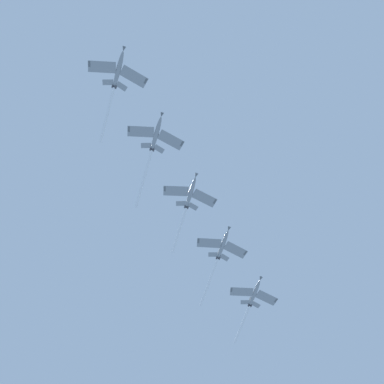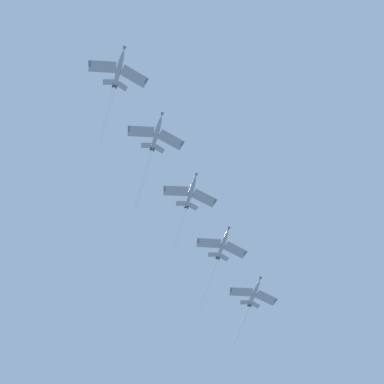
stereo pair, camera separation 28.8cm
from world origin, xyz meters
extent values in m
ellipsoid|color=gray|center=(10.23, 5.79, 157.75)|extent=(11.04, 7.78, 3.63)
cone|color=#595E60|center=(4.67, 9.30, 159.03)|extent=(2.16, 1.98, 1.48)
ellipsoid|color=black|center=(8.58, 6.83, 158.74)|extent=(3.00, 2.40, 1.42)
cube|color=gray|center=(8.05, 0.90, 157.50)|extent=(6.21, 9.67, 0.88)
cube|color=#595E60|center=(6.13, -2.74, 157.56)|extent=(1.92, 1.23, 0.46)
cube|color=gray|center=(13.71, 9.87, 157.50)|extent=(8.97, 8.80, 0.88)
cube|color=#595E60|center=(16.16, 13.16, 157.56)|extent=(1.74, 1.78, 0.46)
cube|color=gray|center=(13.16, 1.25, 156.80)|extent=(2.63, 3.93, 0.50)
cube|color=gray|center=(15.60, 5.10, 156.80)|extent=(3.92, 3.68, 0.50)
cube|color=#595E60|center=(14.44, 3.14, 158.21)|extent=(2.54, 1.69, 3.21)
cylinder|color=#38383D|center=(14.79, 2.38, 156.55)|extent=(1.39, 1.28, 0.98)
cylinder|color=#38383D|center=(15.27, 3.15, 156.55)|extent=(1.39, 1.28, 0.98)
cylinder|color=white|center=(23.23, -2.41, 154.66)|extent=(16.81, 11.14, 4.74)
ellipsoid|color=gray|center=(15.09, -17.99, 154.63)|extent=(10.99, 7.84, 3.71)
cone|color=#595E60|center=(9.56, -14.45, 155.96)|extent=(2.17, 1.98, 1.49)
ellipsoid|color=black|center=(13.46, -16.94, 155.63)|extent=(3.00, 2.42, 1.44)
cube|color=gray|center=(12.87, -22.86, 154.37)|extent=(6.26, 9.67, 0.91)
cube|color=#595E60|center=(10.93, -26.49, 154.43)|extent=(1.92, 1.24, 0.47)
cube|color=gray|center=(18.59, -13.94, 154.37)|extent=(8.99, 8.77, 0.91)
cube|color=#595E60|center=(21.07, -10.66, 154.43)|extent=(1.74, 1.78, 0.47)
cube|color=gray|center=(17.99, -22.55, 153.64)|extent=(2.65, 3.94, 0.51)
cube|color=gray|center=(20.45, -18.72, 153.64)|extent=(3.92, 3.67, 0.51)
cube|color=#595E60|center=(19.28, -20.68, 155.05)|extent=(2.54, 1.72, 3.22)
cylinder|color=#38383D|center=(19.62, -21.43, 153.39)|extent=(1.39, 1.29, 0.98)
cylinder|color=#38383D|center=(20.10, -20.67, 153.39)|extent=(1.39, 1.29, 0.98)
cylinder|color=white|center=(29.18, -27.02, 151.15)|extent=(19.06, 12.75, 5.44)
ellipsoid|color=gray|center=(20.14, -42.06, 151.55)|extent=(10.95, 7.94, 3.56)
cone|color=#595E60|center=(14.64, -38.45, 152.79)|extent=(2.16, 1.99, 1.48)
ellipsoid|color=black|center=(18.51, -40.99, 152.53)|extent=(2.99, 2.44, 1.40)
cube|color=gray|center=(17.88, -46.92, 151.30)|extent=(6.34, 9.68, 0.86)
cube|color=#595E60|center=(15.89, -50.52, 151.36)|extent=(1.92, 1.25, 0.45)
cube|color=gray|center=(23.69, -38.05, 151.30)|extent=(9.04, 8.73, 0.86)
cube|color=#595E60|center=(26.20, -34.80, 151.36)|extent=(1.73, 1.79, 0.45)
cube|color=gray|center=(23.00, -46.66, 150.62)|extent=(2.68, 3.95, 0.49)
cube|color=gray|center=(25.50, -42.85, 150.62)|extent=(3.93, 3.66, 0.49)
cube|color=#595E60|center=(24.30, -44.79, 152.03)|extent=(2.51, 1.73, 3.20)
cylinder|color=#38383D|center=(24.65, -45.55, 150.37)|extent=(1.38, 1.29, 0.97)
cylinder|color=#38383D|center=(25.14, -44.80, 150.37)|extent=(1.38, 1.29, 0.97)
cylinder|color=white|center=(32.82, -50.38, 148.58)|extent=(16.25, 11.15, 4.52)
ellipsoid|color=gray|center=(24.67, -66.04, 148.80)|extent=(11.07, 7.70, 3.68)
cone|color=#595E60|center=(19.08, -62.58, 150.11)|extent=(2.17, 1.97, 1.49)
ellipsoid|color=black|center=(23.02, -65.02, 149.80)|extent=(3.01, 2.39, 1.43)
cube|color=gray|center=(22.53, -70.95, 148.55)|extent=(6.15, 9.66, 0.90)
cube|color=#595E60|center=(20.63, -74.60, 148.61)|extent=(1.92, 1.21, 0.47)
cube|color=gray|center=(28.11, -61.94, 148.55)|extent=(8.94, 8.83, 0.90)
cube|color=#595E60|center=(30.54, -58.63, 148.61)|extent=(1.75, 1.77, 0.47)
cube|color=gray|center=(27.63, -70.57, 147.82)|extent=(2.60, 3.92, 0.51)
cube|color=gray|center=(30.04, -66.69, 147.82)|extent=(3.91, 3.70, 0.51)
cube|color=#595E60|center=(28.90, -68.67, 149.24)|extent=(2.56, 1.68, 3.22)
cylinder|color=#38383D|center=(29.25, -69.41, 147.57)|extent=(1.39, 1.28, 0.98)
cylinder|color=#38383D|center=(29.72, -68.65, 147.57)|extent=(1.39, 1.28, 0.98)
cylinder|color=white|center=(38.72, -74.76, 145.40)|extent=(18.79, 12.15, 5.18)
ellipsoid|color=gray|center=(28.75, -91.08, 146.06)|extent=(11.04, 7.78, 3.58)
cone|color=#595E60|center=(23.18, -87.57, 147.32)|extent=(2.16, 1.97, 1.48)
ellipsoid|color=black|center=(27.10, -90.04, 147.04)|extent=(3.00, 2.40, 1.41)
cube|color=gray|center=(26.57, -95.97, 145.81)|extent=(6.21, 9.67, 0.87)
cube|color=#595E60|center=(24.65, -99.61, 145.87)|extent=(1.92, 1.22, 0.46)
cube|color=gray|center=(32.22, -87.00, 145.81)|extent=(8.97, 8.81, 0.87)
cube|color=#595E60|center=(34.68, -83.70, 145.87)|extent=(1.74, 1.78, 0.46)
cube|color=gray|center=(31.69, -95.63, 145.12)|extent=(2.63, 3.93, 0.49)
cube|color=gray|center=(34.12, -91.77, 145.12)|extent=(3.92, 3.69, 0.49)
cube|color=#595E60|center=(32.96, -93.73, 146.54)|extent=(2.53, 1.69, 3.20)
cylinder|color=#38383D|center=(33.31, -94.49, 144.88)|extent=(1.38, 1.28, 0.97)
cylinder|color=#38383D|center=(33.79, -93.73, 144.88)|extent=(1.38, 1.28, 0.97)
cylinder|color=white|center=(41.39, -99.05, 143.11)|extent=(16.09, 10.69, 4.51)
camera|label=1|loc=(-37.98, 25.70, 1.99)|focal=45.47mm
camera|label=2|loc=(-37.76, 25.89, 1.99)|focal=45.47mm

